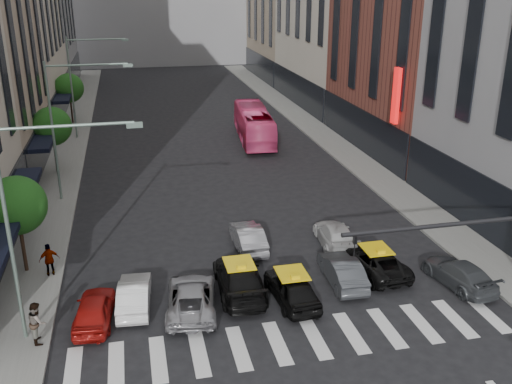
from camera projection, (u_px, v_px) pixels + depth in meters
ground at (312, 362)px, 22.02m from camera, size 160.00×160.00×0.00m
sidewalk_left at (66, 157)px, 47.00m from camera, size 3.00×96.00×0.15m
sidewalk_right at (330, 140)px, 51.76m from camera, size 3.00×96.00×0.15m
tree_near at (17, 205)px, 27.42m from camera, size 2.88×2.88×4.95m
tree_mid at (52, 126)px, 42.03m from camera, size 2.88×2.88×4.95m
tree_far at (69, 88)px, 56.63m from camera, size 2.88×2.88×4.95m
streetlamp_near at (31, 204)px, 21.51m from camera, size 5.38×0.25×9.00m
streetlamp_mid at (66, 113)px, 36.12m from camera, size 5.38×0.25×9.00m
streetlamp_far at (81, 74)px, 50.72m from camera, size 5.38×0.25×9.00m
liberty_sign at (396, 96)px, 40.77m from camera, size 0.30×0.70×4.00m
car_red at (94, 309)px, 24.34m from camera, size 1.92×3.96×1.30m
car_white_front at (134, 294)px, 25.50m from camera, size 1.67×4.00×1.29m
car_silver at (191, 297)px, 25.28m from camera, size 2.76×4.92×1.30m
taxi_left at (239, 278)px, 26.68m from camera, size 2.27×5.21×1.49m
taxi_center at (292, 287)px, 25.94m from camera, size 1.98×4.26×1.41m
car_grey_mid at (342, 271)px, 27.53m from camera, size 1.56×4.07×1.32m
taxi_right at (375, 261)px, 28.56m from camera, size 2.39×4.69×1.27m
car_grey_curb at (459, 273)px, 27.35m from camera, size 2.31×4.48×1.24m
car_row2_left at (248, 237)px, 31.09m from camera, size 1.46×4.12×1.35m
car_row2_right at (336, 235)px, 31.38m from camera, size 2.22×4.57×1.28m
bus at (254, 124)px, 51.50m from camera, size 3.57×11.13×3.05m
pedestrian_near at (37, 322)px, 22.76m from camera, size 0.82×0.97×1.76m
pedestrian_far at (49, 260)px, 27.90m from camera, size 1.05×0.62×1.67m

